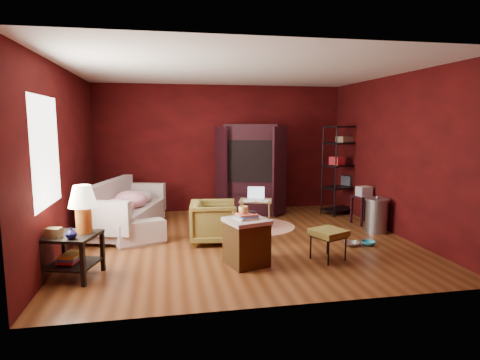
# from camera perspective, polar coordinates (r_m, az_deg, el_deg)

# --- Properties ---
(room) EXTENTS (5.54, 5.04, 2.84)m
(room) POSITION_cam_1_polar(r_m,az_deg,el_deg) (6.56, 0.00, 3.22)
(room) COLOR brown
(room) RESTS_ON ground
(sofa) EXTENTS (1.27, 2.09, 0.79)m
(sofa) POSITION_cam_1_polar(r_m,az_deg,el_deg) (7.47, -15.99, -4.33)
(sofa) COLOR #B39F9B
(sofa) RESTS_ON ground
(armchair) EXTENTS (0.76, 0.81, 0.76)m
(armchair) POSITION_cam_1_polar(r_m,az_deg,el_deg) (6.66, -3.77, -5.67)
(armchair) COLOR black
(armchair) RESTS_ON ground
(pet_bowl_steel) EXTENTS (0.26, 0.10, 0.25)m
(pet_bowl_steel) POSITION_cam_1_polar(r_m,az_deg,el_deg) (6.75, 15.68, -7.97)
(pet_bowl_steel) COLOR #B2B4B9
(pet_bowl_steel) RESTS_ON ground
(pet_bowl_turquoise) EXTENTS (0.23, 0.11, 0.22)m
(pet_bowl_turquoise) POSITION_cam_1_polar(r_m,az_deg,el_deg) (6.86, 17.82, -7.95)
(pet_bowl_turquoise) COLOR teal
(pet_bowl_turquoise) RESTS_ON ground
(vase) EXTENTS (0.18, 0.18, 0.14)m
(vase) POSITION_cam_1_polar(r_m,az_deg,el_deg) (5.30, -22.88, -7.02)
(vase) COLOR #0E0F46
(vase) RESTS_ON side_table
(mug) EXTENTS (0.16, 0.15, 0.13)m
(mug) POSITION_cam_1_polar(r_m,az_deg,el_deg) (5.50, 0.49, -4.15)
(mug) COLOR #F9D97A
(mug) RESTS_ON hamper
(side_table) EXTENTS (0.74, 0.74, 1.18)m
(side_table) POSITION_cam_1_polar(r_m,az_deg,el_deg) (5.51, -22.08, -5.63)
(side_table) COLOR black
(side_table) RESTS_ON ground
(sofa_cushions) EXTENTS (1.34, 2.19, 0.86)m
(sofa_cushions) POSITION_cam_1_polar(r_m,az_deg,el_deg) (7.47, -16.08, -4.13)
(sofa_cushions) COLOR #B39F9B
(sofa_cushions) RESTS_ON sofa
(hamper) EXTENTS (0.67, 0.67, 0.75)m
(hamper) POSITION_cam_1_polar(r_m,az_deg,el_deg) (5.61, 0.93, -8.67)
(hamper) COLOR #482A10
(hamper) RESTS_ON ground
(footstool) EXTENTS (0.57, 0.57, 0.45)m
(footstool) POSITION_cam_1_polar(r_m,az_deg,el_deg) (5.93, 12.46, -7.47)
(footstool) COLOR black
(footstool) RESTS_ON ground
(rug_round) EXTENTS (1.45, 1.45, 0.01)m
(rug_round) POSITION_cam_1_polar(r_m,az_deg,el_deg) (7.71, 2.71, -6.61)
(rug_round) COLOR #F7E8CD
(rug_round) RESTS_ON ground
(rug_oriental) EXTENTS (1.38, 1.10, 0.01)m
(rug_oriental) POSITION_cam_1_polar(r_m,az_deg,el_deg) (7.61, -0.56, -6.72)
(rug_oriental) COLOR #4A1B13
(rug_oriental) RESTS_ON ground
(laptop_desk) EXTENTS (0.70, 0.59, 0.75)m
(laptop_desk) POSITION_cam_1_polar(r_m,az_deg,el_deg) (7.63, 2.24, -3.24)
(laptop_desk) COLOR #A4814B
(laptop_desk) RESTS_ON ground
(tv_armoire) EXTENTS (1.48, 1.05, 1.94)m
(tv_armoire) POSITION_cam_1_polar(r_m,az_deg,el_deg) (8.66, 1.55, 1.78)
(tv_armoire) COLOR black
(tv_armoire) RESTS_ON ground
(wire_shelving) EXTENTS (1.01, 0.74, 1.91)m
(wire_shelving) POSITION_cam_1_polar(r_m,az_deg,el_deg) (8.99, 14.56, 1.98)
(wire_shelving) COLOR black
(wire_shelving) RESTS_ON ground
(small_stand) EXTENTS (0.44, 0.44, 0.74)m
(small_stand) POSITION_cam_1_polar(r_m,az_deg,el_deg) (8.17, 17.20, -2.18)
(small_stand) COLOR black
(small_stand) RESTS_ON ground
(trash_can) EXTENTS (0.45, 0.45, 0.67)m
(trash_can) POSITION_cam_1_polar(r_m,az_deg,el_deg) (7.66, 18.84, -4.76)
(trash_can) COLOR gray
(trash_can) RESTS_ON ground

